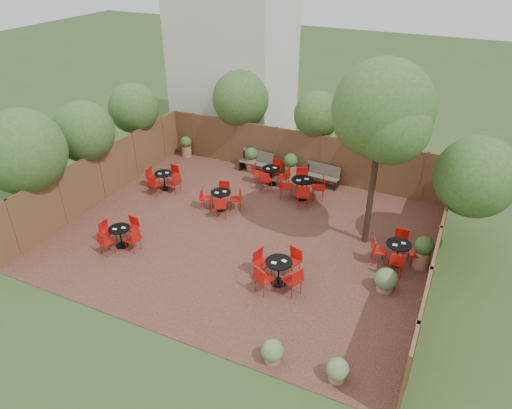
% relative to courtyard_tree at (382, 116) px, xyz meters
% --- Properties ---
extents(ground, '(80.00, 80.00, 0.00)m').
position_rel_courtyard_tree_xyz_m(ground, '(-3.75, -1.38, -4.37)').
color(ground, '#354F23').
rests_on(ground, ground).
extents(courtyard_paving, '(12.00, 10.00, 0.02)m').
position_rel_courtyard_tree_xyz_m(courtyard_paving, '(-3.75, -1.38, -4.36)').
color(courtyard_paving, '#3C1D18').
rests_on(courtyard_paving, ground).
extents(fence_back, '(12.00, 0.08, 2.00)m').
position_rel_courtyard_tree_xyz_m(fence_back, '(-3.75, 3.62, -3.37)').
color(fence_back, brown).
rests_on(fence_back, ground).
extents(fence_left, '(0.08, 10.00, 2.00)m').
position_rel_courtyard_tree_xyz_m(fence_left, '(-9.75, -1.38, -3.37)').
color(fence_left, brown).
rests_on(fence_left, ground).
extents(fence_right, '(0.08, 10.00, 2.00)m').
position_rel_courtyard_tree_xyz_m(fence_right, '(2.25, -1.38, -3.37)').
color(fence_right, brown).
rests_on(fence_right, ground).
extents(neighbour_building, '(5.00, 4.00, 8.00)m').
position_rel_courtyard_tree_xyz_m(neighbour_building, '(-8.25, 6.62, -0.37)').
color(neighbour_building, beige).
rests_on(neighbour_building, ground).
extents(overhang_foliage, '(15.90, 11.05, 2.79)m').
position_rel_courtyard_tree_xyz_m(overhang_foliage, '(-5.31, 1.06, -1.63)').
color(overhang_foliage, '#2E541B').
rests_on(overhang_foliage, ground).
extents(courtyard_tree, '(2.99, 2.93, 6.00)m').
position_rel_courtyard_tree_xyz_m(courtyard_tree, '(0.00, 0.00, 0.00)').
color(courtyard_tree, black).
rests_on(courtyard_tree, courtyard_paving).
extents(park_bench_left, '(1.50, 0.56, 0.91)m').
position_rel_courtyard_tree_xyz_m(park_bench_left, '(-5.49, 3.24, -3.89)').
color(park_bench_left, brown).
rests_on(park_bench_left, courtyard_paving).
extents(park_bench_right, '(1.43, 0.56, 0.87)m').
position_rel_courtyard_tree_xyz_m(park_bench_right, '(-2.57, 3.24, -3.91)').
color(park_bench_right, brown).
rests_on(park_bench_right, courtyard_paving).
extents(bistro_tables, '(10.82, 7.58, 0.95)m').
position_rel_courtyard_tree_xyz_m(bistro_tables, '(-3.74, -0.40, -3.92)').
color(bistro_tables, black).
rests_on(bistro_tables, courtyard_paving).
extents(planters, '(11.50, 4.52, 1.07)m').
position_rel_courtyard_tree_xyz_m(planters, '(-3.77, 2.22, -3.80)').
color(planters, '#98694C').
rests_on(planters, courtyard_paving).
extents(low_shrubs, '(2.49, 4.35, 0.71)m').
position_rel_courtyard_tree_xyz_m(low_shrubs, '(0.53, -4.15, -4.05)').
color(low_shrubs, '#98694C').
rests_on(low_shrubs, courtyard_paving).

